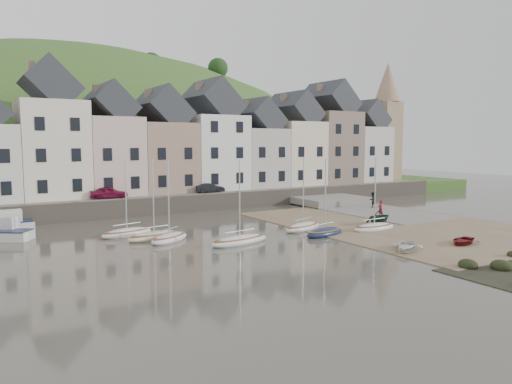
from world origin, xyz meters
TOP-DOWN VIEW (x-y plane):
  - ground at (0.00, 0.00)m, footprint 160.00×160.00m
  - quay_land at (0.00, 32.00)m, footprint 90.00×30.00m
  - quay_street at (0.00, 20.50)m, footprint 70.00×7.00m
  - seawall at (0.00, 17.00)m, footprint 70.00×1.20m
  - beach at (11.00, 0.00)m, footprint 18.00×26.00m
  - slipway at (15.00, 8.00)m, footprint 8.00×18.00m
  - hillside at (-5.00, 60.00)m, footprint 134.40×84.00m
  - townhouse_terrace at (1.76, 24.00)m, footprint 61.05×8.00m
  - church_spire at (34.55, 24.00)m, footprint 4.00×4.00m
  - sailboat_0 at (-11.10, 7.34)m, footprint 4.56×2.46m
  - sailboat_1 at (-8.99, 3.63)m, footprint 4.11×3.39m
  - sailboat_2 at (-9.70, 4.97)m, footprint 4.64×2.37m
  - sailboat_3 at (-4.91, 0.16)m, footprint 5.19×2.32m
  - sailboat_4 at (2.36, 2.22)m, footprint 4.78×2.93m
  - sailboat_5 at (2.38, -0.60)m, footprint 4.26×2.34m
  - sailboat_6 at (7.37, -1.00)m, footprint 4.39×1.57m
  - motorboat_2 at (-19.36, 14.88)m, footprint 5.19×1.78m
  - rowboat_white at (3.50, -7.83)m, footprint 3.68×3.49m
  - rowboat_green at (9.47, 0.53)m, footprint 3.15×2.82m
  - rowboat_red at (8.61, -8.52)m, footprint 3.05×2.52m
  - person_red at (12.50, 3.34)m, footprint 0.69×0.54m
  - person_dark at (16.81, 8.78)m, footprint 0.86×0.69m
  - car_left at (-9.33, 19.50)m, footprint 3.97×2.59m
  - car_right at (2.03, 19.50)m, footprint 3.46×1.86m

SIDE VIEW (x-z plane):
  - hillside at x=-5.00m, z-range -59.99..24.01m
  - ground at x=0.00m, z-range 0.00..0.00m
  - beach at x=11.00m, z-range 0.00..0.06m
  - slipway at x=15.00m, z-range 0.00..0.12m
  - sailboat_3 at x=-4.91m, z-range -2.90..3.42m
  - sailboat_4 at x=2.36m, z-range -2.90..3.42m
  - sailboat_2 at x=-9.70m, z-range -2.90..3.42m
  - sailboat_6 at x=7.37m, z-range -2.90..3.42m
  - sailboat_0 at x=-11.10m, z-range -2.90..3.42m
  - sailboat_5 at x=2.38m, z-range -2.89..3.43m
  - sailboat_1 at x=-8.99m, z-range -2.89..3.43m
  - rowboat_red at x=8.61m, z-range 0.06..0.61m
  - rowboat_white at x=3.50m, z-range 0.06..0.68m
  - motorboat_2 at x=-19.36m, z-range -0.27..1.43m
  - quay_land at x=0.00m, z-range 0.00..1.50m
  - rowboat_green at x=9.47m, z-range 0.06..1.56m
  - seawall at x=0.00m, z-range 0.00..1.80m
  - person_red at x=12.50m, z-range 0.12..1.80m
  - person_dark at x=16.81m, z-range 0.12..1.83m
  - quay_street at x=0.00m, z-range 1.50..1.60m
  - car_right at x=2.03m, z-range 1.60..2.68m
  - car_left at x=-9.33m, z-range 1.60..2.86m
  - townhouse_terrace at x=1.76m, z-range 0.36..14.29m
  - church_spire at x=34.55m, z-range 2.06..20.06m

